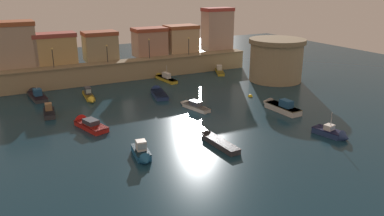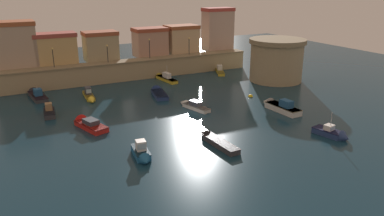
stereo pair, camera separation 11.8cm
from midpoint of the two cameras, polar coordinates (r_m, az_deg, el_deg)
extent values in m
plane|color=#112D3D|center=(52.29, -0.69, -0.98)|extent=(128.53, 128.53, 0.00)
cube|color=#9E8966|center=(72.19, -8.95, 5.60)|extent=(48.08, 2.81, 3.30)
cube|color=#817053|center=(71.83, -9.02, 6.97)|extent=(48.08, 3.11, 0.24)
cube|color=tan|center=(71.57, -25.08, 8.25)|extent=(7.21, 4.93, 7.12)
cube|color=#9B4F2E|center=(71.11, -25.51, 11.34)|extent=(7.50, 5.13, 0.70)
cube|color=tan|center=(71.76, -19.67, 8.02)|extent=(7.07, 3.79, 4.89)
cube|color=#974037|center=(71.36, -19.92, 10.22)|extent=(7.35, 3.94, 0.70)
cube|color=tan|center=(73.44, -13.40, 8.72)|extent=(5.85, 4.09, 4.68)
cube|color=brown|center=(73.06, -13.55, 10.79)|extent=(6.08, 4.25, 0.70)
cube|color=tan|center=(76.32, -6.21, 9.50)|extent=(6.19, 3.99, 4.82)
cube|color=brown|center=(75.95, -6.29, 11.56)|extent=(6.43, 4.15, 0.70)
cube|color=tan|center=(79.19, -1.50, 9.97)|extent=(6.18, 4.25, 4.95)
cube|color=#964E2C|center=(78.82, -1.52, 12.00)|extent=(6.43, 4.42, 0.70)
cube|color=tan|center=(82.59, 3.89, 11.40)|extent=(6.05, 3.47, 8.14)
cube|color=#9F3831|center=(82.17, 3.96, 14.46)|extent=(6.29, 3.60, 0.70)
cylinder|color=#9E8966|center=(71.40, 12.50, 6.69)|extent=(9.34, 9.34, 6.82)
cylinder|color=#867556|center=(70.75, 12.71, 9.71)|extent=(10.09, 10.09, 0.80)
cylinder|color=black|center=(68.54, -19.92, 6.96)|extent=(0.12, 0.12, 3.02)
sphere|color=#F9D172|center=(68.26, -20.07, 8.32)|extent=(0.32, 0.32, 0.32)
cylinder|color=black|center=(70.32, -12.43, 7.81)|extent=(0.12, 0.12, 2.85)
sphere|color=#F9D172|center=(70.06, -12.52, 9.08)|extent=(0.32, 0.32, 0.32)
cylinder|color=black|center=(72.73, -6.30, 8.68)|extent=(0.12, 0.12, 3.39)
sphere|color=#F9D172|center=(72.45, -6.35, 10.12)|extent=(0.32, 0.32, 0.32)
cylinder|color=black|center=(76.12, -0.40, 9.10)|extent=(0.12, 0.12, 3.08)
sphere|color=#F9D172|center=(75.87, -0.40, 10.36)|extent=(0.32, 0.32, 0.32)
cube|color=#333338|center=(42.41, 4.34, -5.34)|extent=(1.62, 5.71, 0.62)
cone|color=#333338|center=(45.06, 1.82, -3.82)|extent=(1.33, 1.46, 1.25)
cube|color=black|center=(42.30, 4.35, -5.00)|extent=(1.65, 5.82, 0.08)
cube|color=red|center=(48.86, -14.73, -2.63)|extent=(3.29, 5.45, 0.64)
cone|color=red|center=(51.53, -16.55, -1.70)|extent=(2.09, 1.86, 1.76)
cube|color=#550B09|center=(48.76, -14.76, -2.33)|extent=(3.35, 5.56, 0.08)
cube|color=#333842|center=(48.65, -14.79, -1.97)|extent=(1.86, 2.30, 0.57)
cube|color=#99B7C6|center=(49.47, -15.38, -1.64)|extent=(1.16, 0.41, 0.34)
cube|color=silver|center=(54.28, 0.72, 0.06)|extent=(2.33, 4.83, 0.56)
cone|color=silver|center=(56.39, -1.27, 0.77)|extent=(1.48, 1.55, 1.21)
cube|color=gray|center=(54.21, 0.72, 0.30)|extent=(2.37, 4.92, 0.08)
cube|color=#333842|center=(54.20, 0.61, 0.72)|extent=(1.40, 1.93, 0.68)
cube|color=#99B7C6|center=(54.82, 0.00, 0.96)|extent=(0.90, 0.27, 0.41)
cube|color=gold|center=(62.10, -15.09, 1.77)|extent=(1.52, 4.98, 0.53)
cone|color=gold|center=(59.16, -14.61, 1.00)|extent=(1.22, 1.45, 1.13)
cube|color=olive|center=(62.03, -15.11, 1.97)|extent=(1.55, 5.08, 0.08)
cube|color=#333842|center=(62.17, -15.19, 2.55)|extent=(0.97, 1.53, 1.06)
cube|color=#99B7C6|center=(61.45, -15.09, 2.42)|extent=(0.79, 0.11, 0.63)
cube|color=navy|center=(48.07, 19.70, -3.44)|extent=(2.29, 3.73, 0.70)
cone|color=navy|center=(47.10, 21.93, -4.16)|extent=(1.71, 1.26, 1.54)
cube|color=#111538|center=(47.97, 19.74, -3.09)|extent=(2.33, 3.80, 0.08)
cube|color=silver|center=(47.82, 19.84, -2.72)|extent=(1.24, 1.12, 0.62)
cube|color=#99B7C6|center=(47.59, 20.32, -2.83)|extent=(0.96, 0.25, 0.37)
cylinder|color=#B2B2B7|center=(47.49, 20.09, -1.87)|extent=(0.08, 0.08, 2.20)
cube|color=gold|center=(70.22, -3.75, 4.29)|extent=(1.98, 5.97, 0.59)
cone|color=gold|center=(73.24, -5.18, 4.84)|extent=(1.40, 1.54, 1.24)
cube|color=brown|center=(70.15, -3.75, 4.49)|extent=(2.02, 6.09, 0.08)
cube|color=silver|center=(69.96, -3.73, 4.89)|extent=(0.99, 1.98, 0.96)
cube|color=#99B7C6|center=(70.75, -4.12, 5.08)|extent=(0.69, 0.14, 0.58)
cylinder|color=#B2B2B7|center=(69.72, -3.70, 5.44)|extent=(0.08, 0.08, 2.38)
cube|color=gold|center=(76.56, 4.21, 5.45)|extent=(3.53, 5.84, 0.56)
cone|color=gold|center=(80.02, 3.89, 6.02)|extent=(1.64, 1.76, 1.17)
cube|color=brown|center=(76.51, 4.22, 5.63)|extent=(3.60, 5.96, 0.08)
cube|color=silver|center=(76.78, 4.19, 6.05)|extent=(1.43, 1.64, 0.92)
cube|color=#99B7C6|center=(77.44, 4.13, 6.20)|extent=(0.80, 0.40, 0.55)
cube|color=navy|center=(60.70, -4.80, 2.02)|extent=(2.77, 5.43, 0.62)
cone|color=navy|center=(63.75, -5.41, 2.80)|extent=(1.96, 1.70, 1.73)
cube|color=#0F1B3C|center=(60.62, -4.81, 2.27)|extent=(2.83, 5.54, 0.08)
cube|color=#195689|center=(40.38, -7.56, -6.60)|extent=(1.86, 3.56, 0.78)
cone|color=#195689|center=(38.50, -6.85, -7.86)|extent=(1.46, 1.12, 1.35)
cube|color=#0F2939|center=(40.23, -7.58, -6.15)|extent=(1.89, 3.63, 0.08)
cube|color=silver|center=(39.87, -7.56, -5.51)|extent=(1.11, 1.16, 1.03)
cube|color=#99B7C6|center=(39.38, -7.40, -5.73)|extent=(0.88, 0.18, 0.62)
cube|color=silver|center=(54.86, 13.45, -0.11)|extent=(2.09, 5.67, 0.83)
cone|color=silver|center=(57.26, 11.10, 0.83)|extent=(1.80, 1.48, 1.73)
cube|color=#777156|center=(54.75, 13.48, 0.27)|extent=(2.13, 5.78, 0.08)
cube|color=navy|center=(54.20, 13.94, 0.64)|extent=(1.20, 1.85, 0.99)
cube|color=#333338|center=(64.00, -21.95, 1.59)|extent=(2.46, 5.80, 0.63)
cone|color=#333338|center=(67.29, -22.62, 2.28)|extent=(1.89, 1.59, 1.74)
cube|color=black|center=(63.93, -21.98, 1.82)|extent=(2.51, 5.92, 0.08)
cube|color=navy|center=(63.39, -21.95, 2.21)|extent=(1.25, 1.51, 1.03)
cylinder|color=#B2B2B7|center=(63.61, -22.02, 2.39)|extent=(0.08, 0.08, 1.32)
cube|color=#333338|center=(55.17, -20.43, -0.73)|extent=(1.75, 3.70, 0.73)
cone|color=#333338|center=(57.30, -20.51, -0.05)|extent=(1.41, 1.13, 1.31)
cube|color=black|center=(55.07, -20.46, -0.41)|extent=(1.78, 3.77, 0.08)
cube|color=olive|center=(55.25, -20.54, 0.20)|extent=(1.00, 1.12, 0.95)
cube|color=#99B7C6|center=(55.73, -20.56, 0.40)|extent=(0.81, 0.14, 0.57)
sphere|color=yellow|center=(61.21, 8.76, 1.70)|extent=(0.73, 0.73, 0.73)
camera|label=1|loc=(0.06, -89.93, 0.02)|focal=35.77mm
camera|label=2|loc=(0.06, 90.07, -0.02)|focal=35.77mm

